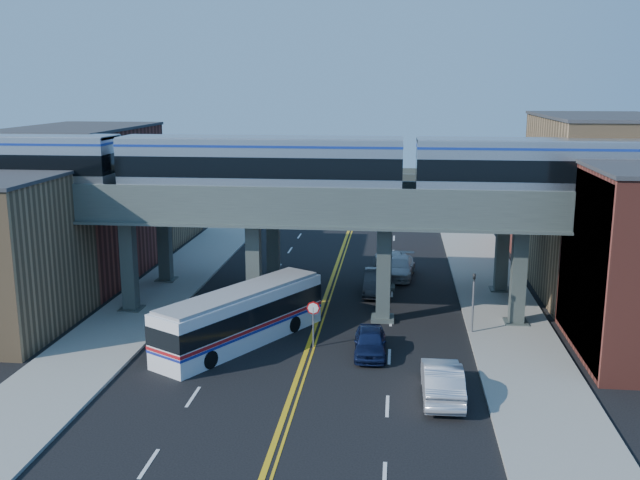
# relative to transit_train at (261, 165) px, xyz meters

# --- Properties ---
(ground) EXTENTS (120.00, 120.00, 0.00)m
(ground) POSITION_rel_transit_train_xyz_m (3.44, -8.00, -9.47)
(ground) COLOR black
(ground) RESTS_ON ground
(sidewalk_west) EXTENTS (5.00, 70.00, 0.16)m
(sidewalk_west) POSITION_rel_transit_train_xyz_m (-8.06, 2.00, -9.39)
(sidewalk_west) COLOR gray
(sidewalk_west) RESTS_ON ground
(sidewalk_east) EXTENTS (5.00, 70.00, 0.16)m
(sidewalk_east) POSITION_rel_transit_train_xyz_m (14.94, 2.00, -9.39)
(sidewalk_east) COLOR gray
(sidewalk_east) RESTS_ON ground
(building_west_b) EXTENTS (8.00, 14.00, 11.00)m
(building_west_b) POSITION_rel_transit_train_xyz_m (-15.06, 8.00, -3.97)
(building_west_b) COLOR brown
(building_west_b) RESTS_ON ground
(building_west_c) EXTENTS (8.00, 10.00, 8.00)m
(building_west_c) POSITION_rel_transit_train_xyz_m (-15.06, 21.00, -5.47)
(building_west_c) COLOR #92714B
(building_west_c) RESTS_ON ground
(building_east_b) EXTENTS (8.00, 14.00, 12.00)m
(building_east_b) POSITION_rel_transit_train_xyz_m (21.94, 8.00, -3.47)
(building_east_b) COLOR #92714B
(building_east_b) RESTS_ON ground
(building_east_c) EXTENTS (8.00, 10.00, 9.00)m
(building_east_c) POSITION_rel_transit_train_xyz_m (21.94, 21.00, -4.97)
(building_east_c) COLOR brown
(building_east_c) RESTS_ON ground
(mural_panel) EXTENTS (0.10, 9.50, 9.50)m
(mural_panel) POSITION_rel_transit_train_xyz_m (17.99, -4.00, -4.72)
(mural_panel) COLOR teal
(mural_panel) RESTS_ON ground
(elevated_viaduct_near) EXTENTS (52.00, 3.60, 7.40)m
(elevated_viaduct_near) POSITION_rel_transit_train_xyz_m (3.44, 0.00, -2.99)
(elevated_viaduct_near) COLOR #3E4743
(elevated_viaduct_near) RESTS_ON ground
(elevated_viaduct_far) EXTENTS (52.00, 3.60, 7.40)m
(elevated_viaduct_far) POSITION_rel_transit_train_xyz_m (3.44, 7.00, -2.99)
(elevated_viaduct_far) COLOR #3E4743
(elevated_viaduct_far) RESTS_ON ground
(transit_train) EXTENTS (52.17, 3.27, 3.82)m
(transit_train) POSITION_rel_transit_train_xyz_m (0.00, 0.00, 0.00)
(transit_train) COLOR black
(transit_train) RESTS_ON elevated_viaduct_near
(stop_sign) EXTENTS (0.76, 0.09, 2.63)m
(stop_sign) POSITION_rel_transit_train_xyz_m (3.74, -5.00, -7.71)
(stop_sign) COLOR slate
(stop_sign) RESTS_ON ground
(traffic_signal) EXTENTS (0.15, 0.18, 4.10)m
(traffic_signal) POSITION_rel_transit_train_xyz_m (12.64, -2.00, -7.16)
(traffic_signal) COLOR slate
(traffic_signal) RESTS_ON ground
(transit_bus) EXTENTS (8.00, 11.13, 2.94)m
(transit_bus) POSITION_rel_transit_train_xyz_m (-0.31, -4.85, -7.95)
(transit_bus) COLOR white
(transit_bus) RESTS_ON ground
(car_lane_a) EXTENTS (1.86, 4.29, 1.44)m
(car_lane_a) POSITION_rel_transit_train_xyz_m (6.90, -5.78, -8.74)
(car_lane_a) COLOR #111A3E
(car_lane_a) RESTS_ON ground
(car_lane_b) EXTENTS (1.75, 4.94, 1.62)m
(car_lane_b) POSITION_rel_transit_train_xyz_m (6.89, 5.78, -8.65)
(car_lane_b) COLOR #343437
(car_lane_b) RESTS_ON ground
(car_lane_c) EXTENTS (2.88, 5.63, 1.52)m
(car_lane_c) POSITION_rel_transit_train_xyz_m (7.90, 11.06, -8.70)
(car_lane_c) COLOR silver
(car_lane_c) RESTS_ON ground
(car_lane_d) EXTENTS (2.61, 5.31, 1.48)m
(car_lane_d) POSITION_rel_transit_train_xyz_m (8.44, 10.24, -8.72)
(car_lane_d) COLOR #B6B6BB
(car_lane_d) RESTS_ON ground
(car_parked_curb) EXTENTS (1.84, 5.14, 1.69)m
(car_parked_curb) POSITION_rel_transit_train_xyz_m (10.42, -10.80, -8.62)
(car_parked_curb) COLOR #B9B9BF
(car_parked_curb) RESTS_ON ground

